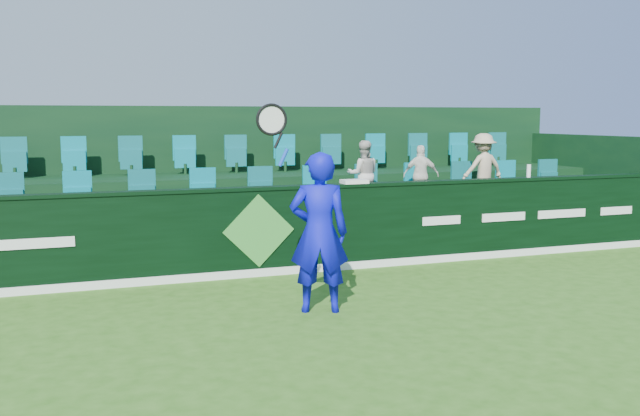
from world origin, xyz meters
name	(u,v)px	position (x,y,z in m)	size (l,w,h in m)	color
ground	(362,359)	(0.00, 0.00, 0.00)	(60.00, 60.00, 0.00)	#2F6417
sponsor_hoarding	(257,231)	(0.00, 4.00, 0.67)	(16.00, 0.25, 1.35)	black
stand_tier_front	(240,238)	(0.00, 5.10, 0.40)	(16.00, 2.00, 0.80)	black
stand_tier_back	(216,209)	(0.00, 7.00, 0.65)	(16.00, 1.80, 1.30)	black
stand_rear	(211,177)	(0.00, 7.44, 1.22)	(16.00, 4.10, 2.60)	black
seat_row_front	(234,193)	(0.00, 5.50, 1.10)	(13.50, 0.50, 0.60)	#087D8C
seat_row_back	(212,158)	(0.00, 7.30, 1.60)	(13.50, 0.50, 0.60)	#087D8C
tennis_player	(319,232)	(0.19, 1.79, 1.00)	(1.28, 0.67, 2.61)	#0C0FCD
spectator_left	(363,174)	(2.23, 5.12, 1.39)	(0.57, 0.45, 1.18)	beige
spectator_middle	(421,175)	(3.37, 5.12, 1.34)	(0.64, 0.27, 1.09)	white
spectator_right	(483,168)	(4.66, 5.12, 1.44)	(0.83, 0.48, 1.28)	#C2AE89
towel	(354,182)	(1.59, 4.00, 1.38)	(0.40, 0.26, 0.06)	white
drinks_bottle	(529,171)	(4.85, 4.00, 1.46)	(0.07, 0.07, 0.22)	white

